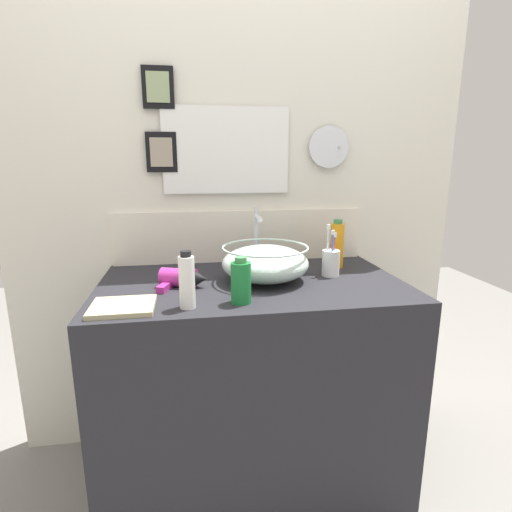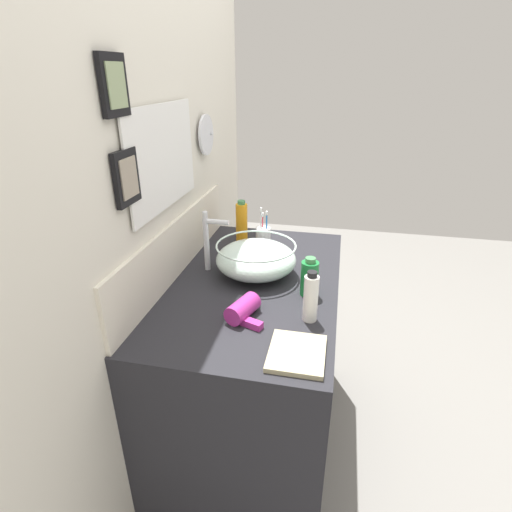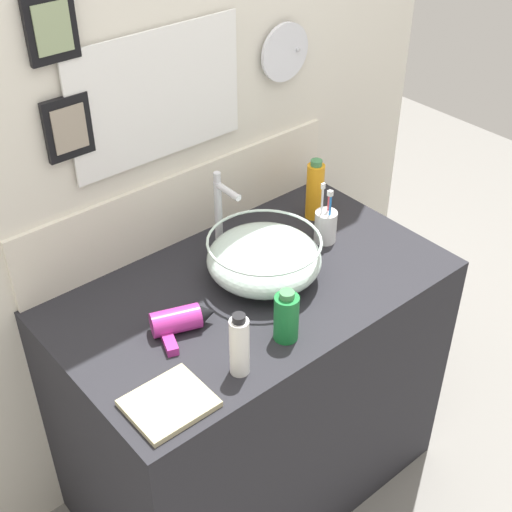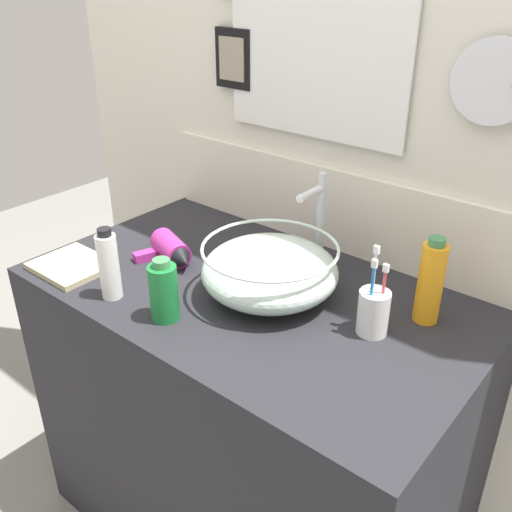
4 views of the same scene
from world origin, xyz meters
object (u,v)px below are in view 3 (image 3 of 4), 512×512
hair_drier (181,321)px  lotion_bottle (286,317)px  glass_bowl_sink (264,258)px  spray_bottle (315,190)px  hand_towel (169,403)px  toothbrush_cup (326,226)px  soap_dispenser (239,345)px  faucet (220,207)px

hair_drier → lotion_bottle: lotion_bottle is taller
glass_bowl_sink → spray_bottle: size_ratio=1.59×
glass_bowl_sink → hand_towel: (-0.49, -0.23, -0.06)m
toothbrush_cup → spray_bottle: 0.15m
glass_bowl_sink → lotion_bottle: lotion_bottle is taller
soap_dispenser → hand_towel: 0.22m
toothbrush_cup → lotion_bottle: size_ratio=1.35×
hair_drier → lotion_bottle: bearing=-46.0°
lotion_bottle → hand_towel: size_ratio=0.79×
faucet → lotion_bottle: (-0.12, -0.43, -0.08)m
faucet → spray_bottle: size_ratio=1.24×
faucet → lotion_bottle: bearing=-105.9°
faucet → soap_dispenser: size_ratio=1.42×
toothbrush_cup → hand_towel: bearing=-161.8°
hair_drier → toothbrush_cup: toothbrush_cup is taller
hand_towel → glass_bowl_sink: bearing=24.9°
spray_bottle → toothbrush_cup: bearing=-119.6°
faucet → toothbrush_cup: faucet is taller
lotion_bottle → hair_drier: bearing=134.0°
spray_bottle → hand_towel: size_ratio=1.08×
hand_towel → hair_drier: bearing=48.2°
toothbrush_cup → soap_dispenser: bearing=-154.3°
spray_bottle → lotion_bottle: size_ratio=1.37×
hair_drier → lotion_bottle: size_ratio=1.24×
glass_bowl_sink → toothbrush_cup: 0.27m
hair_drier → spray_bottle: spray_bottle is taller
faucet → soap_dispenser: 0.54m
faucet → hair_drier: bearing=-143.7°
hair_drier → toothbrush_cup: (0.59, 0.05, 0.02)m
faucet → lotion_bottle: faucet is taller
hair_drier → spray_bottle: 0.68m
glass_bowl_sink → soap_dispenser: size_ratio=1.81×
toothbrush_cup → glass_bowl_sink: bearing=-175.3°
spray_bottle → hand_towel: (-0.83, -0.37, -0.09)m
glass_bowl_sink → toothbrush_cup: size_ratio=1.61×
glass_bowl_sink → spray_bottle: (0.34, 0.14, 0.03)m
hair_drier → soap_dispenser: 0.23m
hair_drier → faucet: bearing=36.3°
toothbrush_cup → lotion_bottle: toothbrush_cup is taller
toothbrush_cup → hand_towel: 0.81m
hair_drier → spray_bottle: (0.66, 0.18, 0.07)m
spray_bottle → faucet: bearing=170.7°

